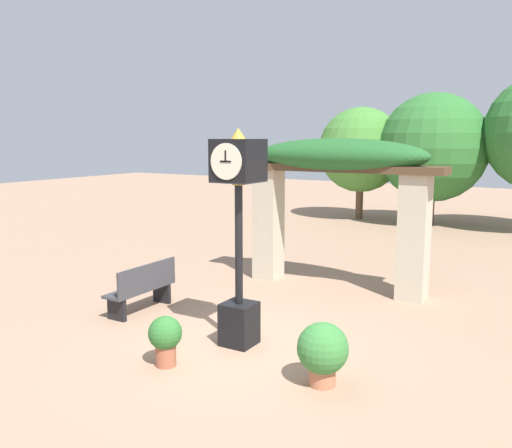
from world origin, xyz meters
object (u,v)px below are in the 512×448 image
object	(u,v)px
potted_plant_near_left	(323,351)
park_bench	(143,288)
pedestal_clock	(239,222)
potted_plant_near_right	(165,337)

from	to	relation	value
potted_plant_near_left	park_bench	xyz separation A→B (m)	(-4.00, 1.07, -0.03)
pedestal_clock	potted_plant_near_right	world-z (taller)	pedestal_clock
pedestal_clock	park_bench	bearing A→B (deg)	169.30
park_bench	pedestal_clock	bearing A→B (deg)	79.30
pedestal_clock	potted_plant_near_right	size ratio (longest dim) A/B	4.62
pedestal_clock	park_bench	xyz separation A→B (m)	(-2.35, 0.44, -1.45)
pedestal_clock	potted_plant_near_left	world-z (taller)	pedestal_clock
potted_plant_near_left	potted_plant_near_right	xyz separation A→B (m)	(-2.10, -0.55, -0.05)
potted_plant_near_left	potted_plant_near_right	size ratio (longest dim) A/B	1.17
park_bench	potted_plant_near_left	bearing A→B (deg)	75.00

